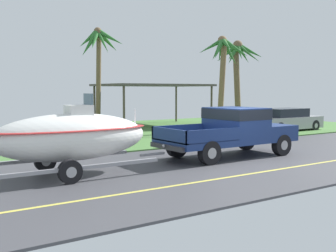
# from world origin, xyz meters

# --- Properties ---
(ground) EXTENTS (36.00, 22.00, 0.11)m
(ground) POSITION_xyz_m (0.00, 8.38, -0.01)
(ground) COLOR #424247
(pickup_truck_towing) EXTENTS (5.60, 2.15, 1.81)m
(pickup_truck_towing) POSITION_xyz_m (0.71, 0.97, 1.02)
(pickup_truck_towing) COLOR navy
(pickup_truck_towing) RESTS_ON ground
(boat_on_trailer) EXTENTS (5.84, 2.27, 2.37)m
(boat_on_trailer) POSITION_xyz_m (-5.71, 0.97, 1.13)
(boat_on_trailer) COLOR gray
(boat_on_trailer) RESTS_ON ground
(parked_sedan_near) EXTENTS (4.62, 1.82, 1.38)m
(parked_sedan_near) POSITION_xyz_m (9.74, 6.13, 0.67)
(parked_sedan_near) COLOR #99999E
(parked_sedan_near) RESTS_ON ground
(carport_awning) EXTENTS (7.28, 4.68, 2.86)m
(carport_awning) POSITION_xyz_m (5.11, 13.65, 2.73)
(carport_awning) COLOR #4C4238
(carport_awning) RESTS_ON ground
(palm_tree_near_left) EXTENTS (2.76, 3.06, 6.20)m
(palm_tree_near_left) POSITION_xyz_m (0.73, 12.82, 4.93)
(palm_tree_near_left) COLOR brown
(palm_tree_near_left) RESTS_ON ground
(palm_tree_mid) EXTENTS (2.98, 2.50, 5.70)m
(palm_tree_mid) POSITION_xyz_m (6.80, 8.48, 4.35)
(palm_tree_mid) COLOR brown
(palm_tree_mid) RESTS_ON ground
(palm_tree_far_left) EXTENTS (3.15, 3.47, 5.85)m
(palm_tree_far_left) POSITION_xyz_m (10.05, 10.73, 4.44)
(palm_tree_far_left) COLOR brown
(palm_tree_far_left) RESTS_ON ground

